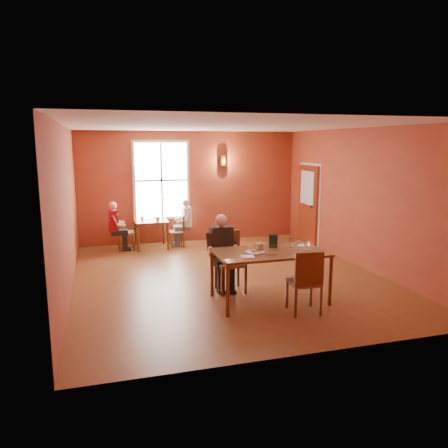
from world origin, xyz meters
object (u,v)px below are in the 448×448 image
object	(u,v)px
second_table	(151,234)
chair_diner_white	(176,231)
chair_diner_maroon	(126,232)
chair_diner_main	(230,262)
diner_main	(231,256)
diner_maroon	(124,226)
main_table	(269,276)
diner_white	(177,224)
chair_empty	(304,281)

from	to	relation	value
second_table	chair_diner_white	bearing A→B (deg)	0.00
chair_diner_maroon	second_table	bearing A→B (deg)	90.00
chair_diner_main	diner_main	size ratio (longest dim) A/B	0.81
chair_diner_maroon	diner_maroon	world-z (taller)	diner_maroon
main_table	chair_diner_main	xyz separation A→B (m)	(-0.50, 0.65, 0.11)
chair_diner_main	chair_diner_white	world-z (taller)	chair_diner_main
main_table	chair_diner_white	distance (m)	4.55
chair_diner_main	diner_white	xyz separation A→B (m)	(-0.29, 3.82, 0.04)
diner_maroon	chair_diner_main	bearing A→B (deg)	23.39
second_table	main_table	bearing A→B (deg)	-71.77
main_table	chair_empty	size ratio (longest dim) A/B	1.80
main_table	chair_diner_maroon	bearing A→B (deg)	115.39
chair_diner_main	second_table	xyz separation A→B (m)	(-0.97, 3.82, -0.19)
second_table	diner_white	world-z (taller)	diner_white
chair_diner_maroon	chair_diner_white	bearing A→B (deg)	90.00
chair_diner_maroon	diner_maroon	distance (m)	0.15
chair_empty	chair_diner_maroon	bearing A→B (deg)	121.04
second_table	diner_maroon	distance (m)	0.72
second_table	chair_diner_white	xyz separation A→B (m)	(0.65, 0.00, 0.04)
chair_empty	chair_diner_maroon	size ratio (longest dim) A/B	1.13
chair_diner_main	diner_white	size ratio (longest dim) A/B	0.93
diner_main	second_table	world-z (taller)	diner_main
main_table	diner_white	bearing A→B (deg)	100.06
diner_main	chair_diner_maroon	bearing A→B (deg)	-67.15
chair_diner_white	chair_diner_maroon	bearing A→B (deg)	90.00
main_table	diner_maroon	size ratio (longest dim) A/B	1.54
chair_empty	chair_diner_maroon	world-z (taller)	chair_empty
main_table	diner_main	bearing A→B (deg)	128.88
chair_diner_maroon	chair_diner_main	bearing A→B (deg)	23.01
chair_diner_white	diner_white	size ratio (longest dim) A/B	0.68
second_table	diner_white	size ratio (longest dim) A/B	0.70
main_table	chair_diner_white	world-z (taller)	main_table
diner_main	chair_empty	world-z (taller)	diner_main
diner_maroon	chair_empty	bearing A→B (deg)	25.95
chair_empty	chair_diner_white	bearing A→B (deg)	108.11
main_table	second_table	world-z (taller)	main_table
chair_diner_white	diner_white	world-z (taller)	diner_white
chair_diner_main	chair_diner_maroon	size ratio (longest dim) A/B	1.20
second_table	diner_white	bearing A→B (deg)	0.00
chair_empty	second_table	bearing A→B (deg)	114.83
main_table	diner_main	xyz separation A→B (m)	(-0.50, 0.62, 0.24)
second_table	diner_maroon	size ratio (longest dim) A/B	0.68
second_table	chair_diner_main	bearing A→B (deg)	-75.71
diner_white	chair_diner_white	bearing A→B (deg)	90.00
chair_diner_main	diner_maroon	world-z (taller)	diner_maroon
main_table	chair_diner_main	bearing A→B (deg)	127.57
second_table	diner_white	xyz separation A→B (m)	(0.68, 0.00, 0.23)
main_table	second_table	size ratio (longest dim) A/B	2.26
chair_diner_white	diner_white	bearing A→B (deg)	-90.00
diner_main	chair_diner_main	bearing A→B (deg)	-90.00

